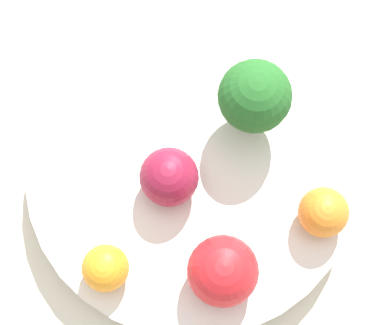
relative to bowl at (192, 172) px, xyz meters
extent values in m
plane|color=gray|center=(0.00, 0.00, -0.04)|extent=(6.00, 6.00, 0.00)
cube|color=beige|center=(0.00, 0.00, -0.03)|extent=(1.20, 1.20, 0.02)
cylinder|color=silver|center=(0.00, 0.00, 0.00)|extent=(0.27, 0.27, 0.03)
cylinder|color=#8CB76B|center=(-0.06, 0.00, 0.03)|extent=(0.02, 0.02, 0.03)
sphere|color=#236023|center=(-0.06, 0.00, 0.06)|extent=(0.06, 0.06, 0.06)
sphere|color=maroon|center=(0.02, 0.00, 0.04)|extent=(0.05, 0.05, 0.05)
sphere|color=red|center=(0.04, 0.08, 0.04)|extent=(0.05, 0.05, 0.05)
sphere|color=orange|center=(-0.05, 0.10, 0.04)|extent=(0.04, 0.04, 0.04)
sphere|color=orange|center=(0.10, 0.02, 0.03)|extent=(0.04, 0.04, 0.04)
camera|label=1|loc=(0.09, 0.11, 0.51)|focal=60.00mm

